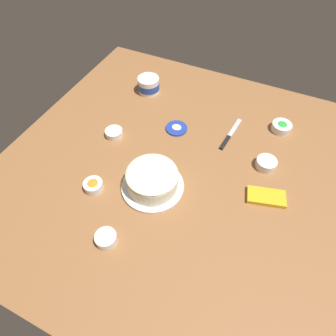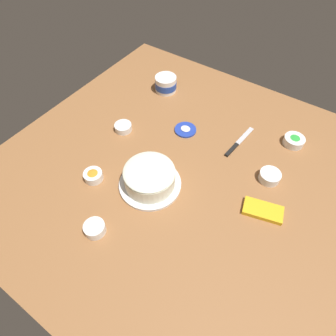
% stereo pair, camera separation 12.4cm
% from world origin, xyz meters
% --- Properties ---
extents(ground_plane, '(1.54, 1.54, 0.00)m').
position_xyz_m(ground_plane, '(0.00, 0.00, 0.00)').
color(ground_plane, '#936038').
extents(frosted_cake, '(0.26, 0.26, 0.11)m').
position_xyz_m(frosted_cake, '(-0.04, -0.15, 0.05)').
color(frosted_cake, white).
rests_on(frosted_cake, ground_plane).
extents(frosting_tub, '(0.12, 0.12, 0.09)m').
position_xyz_m(frosting_tub, '(-0.36, 0.43, 0.04)').
color(frosting_tub, white).
rests_on(frosting_tub, ground_plane).
extents(frosting_tub_lid, '(0.11, 0.11, 0.02)m').
position_xyz_m(frosting_tub_lid, '(-0.09, 0.22, 0.01)').
color(frosting_tub_lid, '#233DAD').
rests_on(frosting_tub_lid, ground_plane).
extents(spreading_knife, '(0.04, 0.24, 0.01)m').
position_xyz_m(spreading_knife, '(0.16, 0.27, 0.01)').
color(spreading_knife, silver).
rests_on(spreading_knife, ground_plane).
extents(sprinkle_bowl_pink, '(0.08, 0.08, 0.04)m').
position_xyz_m(sprinkle_bowl_pink, '(-0.09, -0.44, 0.02)').
color(sprinkle_bowl_pink, white).
rests_on(sprinkle_bowl_pink, ground_plane).
extents(sprinkle_bowl_blue, '(0.08, 0.08, 0.03)m').
position_xyz_m(sprinkle_bowl_blue, '(-0.35, 0.05, 0.02)').
color(sprinkle_bowl_blue, white).
rests_on(sprinkle_bowl_blue, ground_plane).
extents(sprinkle_bowl_yellow, '(0.09, 0.09, 0.04)m').
position_xyz_m(sprinkle_bowl_yellow, '(0.36, 0.17, 0.02)').
color(sprinkle_bowl_yellow, white).
rests_on(sprinkle_bowl_yellow, ground_plane).
extents(sprinkle_bowl_green, '(0.10, 0.10, 0.04)m').
position_xyz_m(sprinkle_bowl_green, '(0.38, 0.43, 0.02)').
color(sprinkle_bowl_green, white).
rests_on(sprinkle_bowl_green, ground_plane).
extents(sprinkle_bowl_orange, '(0.08, 0.08, 0.04)m').
position_xyz_m(sprinkle_bowl_orange, '(-0.26, -0.26, 0.02)').
color(sprinkle_bowl_orange, white).
rests_on(sprinkle_bowl_orange, ground_plane).
extents(candy_box_lower, '(0.17, 0.12, 0.02)m').
position_xyz_m(candy_box_lower, '(0.41, 0.00, 0.01)').
color(candy_box_lower, yellow).
rests_on(candy_box_lower, ground_plane).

